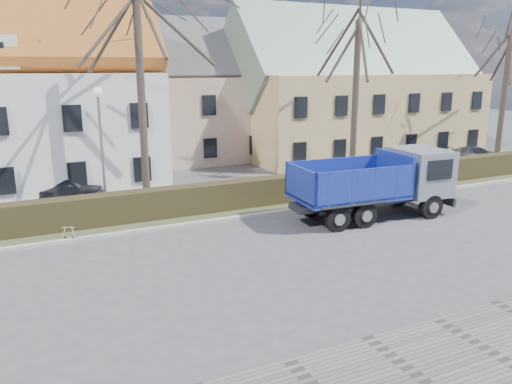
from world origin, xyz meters
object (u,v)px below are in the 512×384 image
dump_truck (368,185)px  parked_car_b (476,155)px  cart_frame (64,233)px  parked_car_a (66,187)px  streetlight (102,155)px

dump_truck → parked_car_b: size_ratio=1.94×
cart_frame → parked_car_a: parked_car_a is taller
streetlight → cart_frame: bearing=-132.1°
parked_car_b → streetlight: bearing=110.8°
dump_truck → cart_frame: dump_truck is taller
dump_truck → cart_frame: size_ratio=11.03×
parked_car_a → parked_car_b: size_ratio=0.93×
cart_frame → parked_car_b: 27.91m
streetlight → cart_frame: streetlight is taller
parked_car_a → streetlight: bearing=-153.4°
dump_truck → parked_car_a: dump_truck is taller
parked_car_b → dump_truck: bearing=130.9°
cart_frame → dump_truck: bearing=-11.5°
streetlight → parked_car_a: size_ratio=1.59×
parked_car_b → cart_frame: bearing=114.8°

